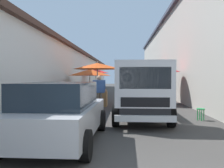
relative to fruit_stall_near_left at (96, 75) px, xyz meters
The scene contains 13 objects.
ground 7.08m from the fruit_stall_near_left, 158.92° to the right, with size 90.00×90.00×0.00m, color #3D3A38.
building_left_whitewash 6.17m from the fruit_stall_near_left, 132.07° to the left, with size 49.80×7.50×3.82m.
building_right_concrete 10.48m from the fruit_stall_near_left, 113.51° to the right, with size 49.80×7.50×6.70m.
fruit_stall_near_left is the anchor object (origin of this frame).
fruit_stall_near_right 8.83m from the fruit_stall_near_left, 149.03° to the right, with size 2.58×2.58×2.44m.
fruit_stall_far_left 4.92m from the fruit_stall_near_left, 100.36° to the right, with size 2.60×2.60×2.45m.
fruit_stall_mid_lane 6.53m from the fruit_stall_near_left, behind, with size 2.72×2.72×2.17m.
fruit_stall_far_right 8.92m from the fruit_stall_near_left, behind, with size 2.60×2.60×2.44m.
hatchback_car 16.33m from the fruit_stall_near_left, behind, with size 3.93×1.97×1.45m.
delivery_truck 14.00m from the fruit_stall_near_left, 166.81° to the right, with size 4.94×2.01×2.08m.
vendor_by_crates 10.44m from the fruit_stall_near_left, behind, with size 0.40×0.59×1.67m.
parked_scooter 4.59m from the fruit_stall_near_left, behind, with size 1.68×0.50×1.14m.
plastic_stool 14.17m from the fruit_stall_near_left, 157.61° to the right, with size 0.30×0.30×0.43m.
Camera 1 is at (-2.16, -0.14, 1.57)m, focal length 39.11 mm.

